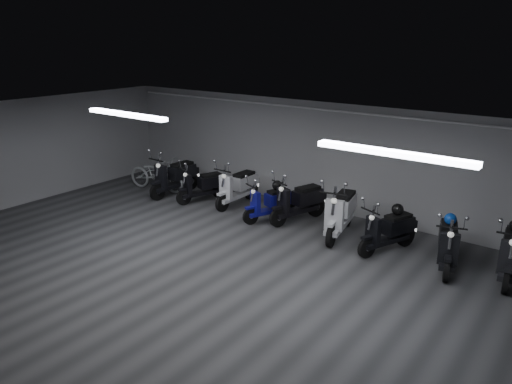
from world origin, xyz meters
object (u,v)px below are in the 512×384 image
Objects in this scene: helmet_2 at (398,209)px; helmet_3 at (277,185)px; scooter_4 at (269,197)px; helmet_0 at (450,219)px; scooter_0 at (174,171)px; scooter_5 at (298,195)px; scooter_8 at (449,237)px; scooter_1 at (202,180)px; scooter_6 at (341,205)px; scooter_7 at (388,224)px; scooter_2 at (237,181)px; bicycle at (156,170)px.

helmet_3 is at bearing -179.97° from helmet_2.
helmet_2 is at bearing 25.65° from scooter_4.
scooter_4 is 4.22m from helmet_0.
scooter_4 is (3.34, -0.02, -0.11)m from scooter_0.
scooter_5 reaches higher than scooter_4.
helmet_0 is (-0.07, 0.24, 0.28)m from scooter_8.
scooter_1 is 6.57× the size of helmet_3.
scooter_1 reaches higher than helmet_3.
scooter_0 reaches higher than scooter_1.
helmet_0 reaches higher than helmet_2.
scooter_0 reaches higher than helmet_2.
scooter_4 is at bearing 173.49° from scooter_6.
scooter_5 reaches higher than scooter_8.
scooter_8 is (1.22, -0.01, 0.03)m from scooter_7.
scooter_2 reaches higher than scooter_1.
helmet_2 is (-1.14, 0.23, 0.25)m from scooter_8.
helmet_2 is at bearing -9.79° from scooter_6.
helmet_0 is at bearing 0.18° from helmet_3.
scooter_8 is (3.66, -0.37, -0.02)m from scooter_5.
scooter_8 is 7.15× the size of helmet_2.
scooter_4 is 0.86× the size of bicycle.
scooter_4 reaches higher than helmet_0.
scooter_5 is at bearing -166.45° from scooter_7.
bicycle is 7.50× the size of helmet_2.
scooter_8 is at bearing 21.66° from scooter_7.
scooter_4 is at bearing 20.51° from scooter_1.
scooter_5 is 0.98× the size of bicycle.
scooter_8 is at bearing 21.61° from scooter_4.
scooter_5 is 1.03× the size of scooter_8.
helmet_2 is (1.29, 0.04, 0.16)m from scooter_6.
helmet_3 is at bearing 25.54° from scooter_1.
bicycle reaches higher than scooter_4.
bicycle is 7.47× the size of helmet_3.
scooter_5 is 0.57m from helmet_3.
scooter_4 is at bearing -176.18° from helmet_2.
scooter_7 is 6.83× the size of helmet_2.
scooter_5 is 7.33× the size of helmet_2.
helmet_0 is at bearing 33.26° from scooter_7.
scooter_7 is 1.22m from helmet_0.
scooter_0 is at bearing 163.05° from scooter_8.
scooter_1 is at bearing -156.20° from scooter_5.
bicycle is (-1.79, -0.03, -0.01)m from scooter_1.
scooter_2 reaches higher than helmet_0.
scooter_6 is 5.94m from bicycle.
scooter_1 is 6.51m from helmet_0.
scooter_8 reaches higher than scooter_4.
scooter_0 reaches higher than scooter_8.
scooter_6 reaches higher than helmet_3.
scooter_0 is 0.95× the size of scooter_6.
scooter_8 is 7.12× the size of helmet_3.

